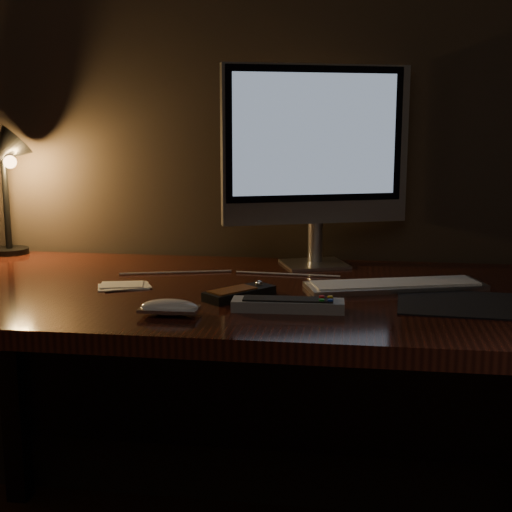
# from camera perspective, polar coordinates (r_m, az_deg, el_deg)

# --- Properties ---
(desk) EXTENTS (1.60, 0.75, 0.75)m
(desk) POSITION_cam_1_polar(r_m,az_deg,el_deg) (1.70, -0.21, -6.36)
(desk) COLOR #36130C
(desk) RESTS_ON ground
(monitor) EXTENTS (0.46, 0.20, 0.51)m
(monitor) POSITION_cam_1_polar(r_m,az_deg,el_deg) (1.82, 4.82, 8.54)
(monitor) COLOR silver
(monitor) RESTS_ON desk
(keyboard) EXTENTS (0.42, 0.23, 0.01)m
(keyboard) POSITION_cam_1_polar(r_m,az_deg,el_deg) (1.63, 11.07, -2.30)
(keyboard) COLOR silver
(keyboard) RESTS_ON desk
(mousepad) EXTENTS (0.29, 0.24, 0.00)m
(mousepad) POSITION_cam_1_polar(r_m,az_deg,el_deg) (1.52, 16.45, -3.69)
(mousepad) COLOR black
(mousepad) RESTS_ON desk
(mouse) EXTENTS (0.11, 0.06, 0.02)m
(mouse) POSITION_cam_1_polar(r_m,az_deg,el_deg) (1.39, -6.94, -4.28)
(mouse) COLOR white
(mouse) RESTS_ON desk
(media_remote) EXTENTS (0.15, 0.16, 0.03)m
(media_remote) POSITION_cam_1_polar(r_m,az_deg,el_deg) (1.51, -1.33, -2.97)
(media_remote) COLOR black
(media_remote) RESTS_ON desk
(tv_remote) EXTENTS (0.22, 0.07, 0.03)m
(tv_remote) POSITION_cam_1_polar(r_m,az_deg,el_deg) (1.41, 2.57, -3.91)
(tv_remote) COLOR gray
(tv_remote) RESTS_ON desk
(papers) EXTENTS (0.13, 0.11, 0.01)m
(papers) POSITION_cam_1_polar(r_m,az_deg,el_deg) (1.64, -10.54, -2.36)
(papers) COLOR white
(papers) RESTS_ON desk
(desk_lamp) EXTENTS (0.19, 0.19, 0.36)m
(desk_lamp) POSITION_cam_1_polar(r_m,az_deg,el_deg) (2.07, -19.32, 6.62)
(desk_lamp) COLOR black
(desk_lamp) RESTS_ON desk
(cable) EXTENTS (0.53, 0.04, 0.00)m
(cable) POSITION_cam_1_polar(r_m,az_deg,el_deg) (1.74, -2.04, -1.47)
(cable) COLOR white
(cable) RESTS_ON desk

